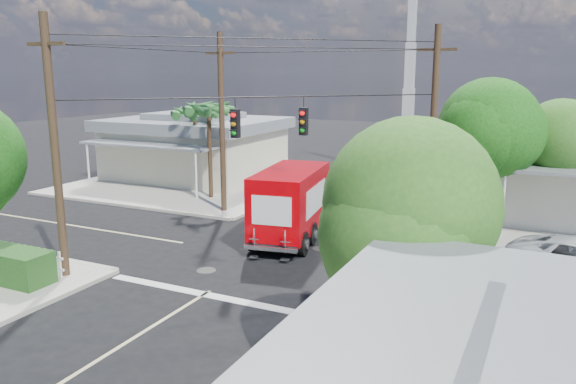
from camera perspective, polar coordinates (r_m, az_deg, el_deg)
The scene contains 15 objects.
ground at distance 22.27m, azimuth -2.25°, elevation -6.52°, with size 120.00×120.00×0.00m, color black.
sidewalk_ne at distance 30.34m, azimuth 26.78°, elevation -2.63°, with size 14.12×14.12×0.14m.
sidewalk_nw at distance 36.78m, azimuth -9.31°, elevation 0.93°, with size 14.12×14.12×0.14m.
road_markings at distance 21.05m, azimuth -4.14°, elevation -7.66°, with size 32.00×32.00×0.01m.
building_nw at distance 38.35m, azimuth -9.44°, elevation 4.64°, with size 10.80×10.20×4.30m.
radio_tower at distance 39.77m, azimuth 12.17°, elevation 9.75°, with size 0.80×0.80×17.00m.
tree_ne_front at distance 25.62m, azimuth 19.63°, elevation 6.17°, with size 4.21×4.14×6.66m.
tree_ne_back at distance 27.72m, azimuth 25.42°, elevation 4.89°, with size 3.77×3.66×5.82m.
tree_se at distance 12.14m, azimuth 10.95°, elevation -2.81°, with size 3.67×3.54×5.62m.
palm_nw_front at distance 31.46m, azimuth -8.07°, elevation 8.24°, with size 3.01×3.08×5.59m.
palm_nw_back at distance 33.85m, azimuth -9.47°, elevation 7.83°, with size 3.01×3.08×5.19m.
utility_poles at distance 23.39m, azimuth -3.94°, elevation 6.10°, with size 12.00×10.68×9.00m.
picket_fence at distance 22.92m, azimuth -26.92°, elevation -5.54°, with size 5.94×0.06×1.00m.
vending_boxes at distance 25.86m, azimuth 17.29°, elevation -2.82°, with size 1.90×0.50×1.10m.
delivery_truck at distance 24.40m, azimuth 0.69°, elevation -1.00°, with size 3.26×7.40×3.10m.
Camera 1 is at (9.93, -18.61, 7.13)m, focal length 35.00 mm.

